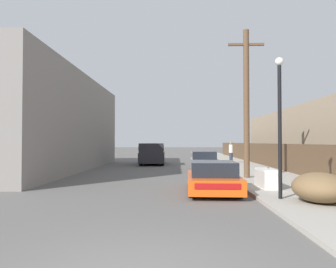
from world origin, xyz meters
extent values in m
cube|color=#9E998E|center=(5.30, 23.50, 0.06)|extent=(4.20, 63.00, 0.12)
cube|color=silver|center=(4.15, 8.50, 0.47)|extent=(0.64, 1.59, 0.69)
cube|color=white|center=(4.15, 8.50, 0.83)|extent=(0.62, 1.53, 0.03)
cube|color=#333335|center=(4.32, 8.99, 0.85)|extent=(0.03, 0.20, 0.02)
cube|color=gray|center=(4.15, 8.75, 0.84)|extent=(0.65, 0.07, 0.01)
cube|color=gray|center=(4.14, 8.26, 0.84)|extent=(0.65, 0.07, 0.01)
cube|color=#E05114|center=(1.95, 8.04, 0.41)|extent=(2.00, 4.15, 0.52)
cube|color=black|center=(1.94, 7.67, 0.92)|extent=(1.67, 2.02, 0.52)
cube|color=#B21414|center=(1.88, 5.98, 0.50)|extent=(1.46, 0.08, 0.18)
cylinder|color=black|center=(1.18, 9.33, 0.33)|extent=(0.22, 0.67, 0.66)
cylinder|color=black|center=(2.81, 9.28, 0.33)|extent=(0.22, 0.67, 0.66)
cylinder|color=black|center=(1.09, 6.80, 0.33)|extent=(0.22, 0.67, 0.66)
cylinder|color=black|center=(2.72, 6.74, 0.33)|extent=(0.22, 0.67, 0.66)
cube|color=gray|center=(2.39, 17.32, 0.46)|extent=(1.90, 4.17, 0.64)
cube|color=black|center=(2.38, 17.15, 1.03)|extent=(1.59, 2.35, 0.50)
cube|color=#B21414|center=(2.31, 15.25, 0.58)|extent=(1.37, 0.08, 0.22)
cylinder|color=black|center=(1.67, 18.62, 0.32)|extent=(0.22, 0.65, 0.64)
cylinder|color=black|center=(3.19, 18.57, 0.32)|extent=(0.22, 0.65, 0.64)
cylinder|color=black|center=(1.58, 16.07, 0.32)|extent=(0.22, 0.65, 0.64)
cylinder|color=black|center=(3.10, 16.02, 0.32)|extent=(0.22, 0.65, 0.64)
cube|color=#232328|center=(-1.49, 23.47, 0.62)|extent=(2.22, 5.45, 0.81)
cube|color=#232328|center=(-1.44, 21.99, 1.40)|extent=(2.00, 2.48, 0.76)
cube|color=black|center=(-1.44, 21.99, 1.43)|extent=(2.04, 2.44, 0.42)
cylinder|color=black|center=(-0.57, 21.83, 0.43)|extent=(0.29, 0.87, 0.86)
cylinder|color=black|center=(-2.30, 21.77, 0.43)|extent=(0.29, 0.87, 0.86)
cylinder|color=black|center=(-0.68, 25.16, 0.43)|extent=(0.29, 0.87, 0.86)
cylinder|color=black|center=(-2.40, 25.11, 0.43)|extent=(0.29, 0.87, 0.86)
cylinder|color=brown|center=(4.09, 12.03, 3.84)|extent=(0.29, 0.29, 7.45)
cube|color=brown|center=(4.09, 12.03, 6.82)|extent=(1.80, 0.12, 0.12)
cylinder|color=black|center=(3.85, 5.95, 2.22)|extent=(0.12, 0.12, 4.21)
sphere|color=white|center=(3.85, 5.95, 4.46)|extent=(0.26, 0.26, 0.26)
ellipsoid|color=brown|center=(4.82, 5.32, 0.56)|extent=(1.58, 1.87, 0.88)
cube|color=brown|center=(7.25, 21.83, 0.95)|extent=(0.08, 42.24, 1.67)
cube|color=gray|center=(-8.85, 17.31, 3.17)|extent=(7.00, 18.80, 6.34)
cube|color=gray|center=(12.10, 22.45, 2.26)|extent=(6.00, 22.08, 4.52)
cylinder|color=#282D42|center=(5.15, 23.20, 0.55)|extent=(0.28, 0.28, 0.87)
cylinder|color=beige|center=(5.15, 23.20, 1.33)|extent=(0.34, 0.34, 0.69)
sphere|color=#8C664C|center=(5.15, 23.20, 1.81)|extent=(0.26, 0.26, 0.26)
camera|label=1|loc=(0.59, -4.46, 1.91)|focal=35.00mm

